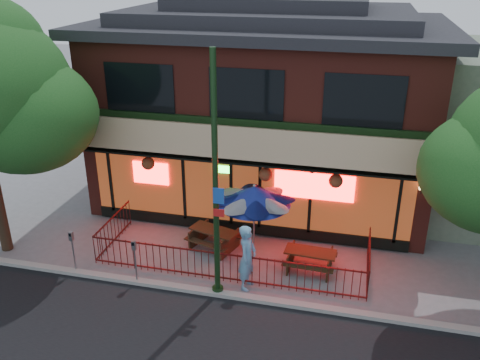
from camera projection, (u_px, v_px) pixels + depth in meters
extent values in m
plane|color=gray|center=(222.00, 285.00, 15.08)|extent=(80.00, 80.00, 0.00)
cube|color=#999993|center=(217.00, 293.00, 14.62)|extent=(80.00, 0.25, 0.12)
cube|color=maroon|center=(269.00, 113.00, 20.19)|extent=(12.00, 8.00, 6.50)
cube|color=#59230F|center=(246.00, 191.00, 17.25)|extent=(11.00, 0.06, 2.60)
cube|color=#FF0C0C|center=(314.00, 186.00, 16.51)|extent=(2.60, 0.04, 0.90)
cube|color=#FF0C0C|center=(151.00, 173.00, 17.77)|extent=(1.30, 0.04, 0.80)
cube|color=tan|center=(243.00, 143.00, 16.06)|extent=(12.20, 1.33, 1.26)
cube|color=black|center=(140.00, 88.00, 16.68)|extent=(2.40, 0.06, 1.60)
cube|color=black|center=(246.00, 94.00, 15.91)|extent=(2.40, 0.06, 1.60)
cube|color=black|center=(364.00, 101.00, 15.13)|extent=(2.40, 0.06, 1.60)
cube|color=black|center=(245.00, 227.00, 17.79)|extent=(11.00, 0.12, 0.40)
cube|color=#FFC672|center=(423.00, 184.00, 15.55)|extent=(0.18, 0.18, 0.32)
cube|color=#501211|center=(223.00, 254.00, 14.88)|extent=(8.40, 0.04, 0.04)
cube|color=#501211|center=(223.00, 278.00, 15.21)|extent=(8.40, 0.04, 0.04)
cube|color=#501211|center=(112.00, 218.00, 16.94)|extent=(0.04, 2.60, 0.04)
cube|color=#501211|center=(370.00, 249.00, 15.14)|extent=(0.04, 2.60, 0.04)
cylinder|color=#501211|center=(223.00, 267.00, 15.06)|extent=(0.02, 0.02, 1.00)
cylinder|color=#163216|center=(215.00, 183.00, 13.32)|extent=(0.16, 0.16, 7.00)
cylinder|color=#163216|center=(218.00, 290.00, 14.69)|extent=(0.32, 0.32, 0.20)
cube|color=#194CB2|center=(219.00, 196.00, 13.28)|extent=(0.30, 0.02, 0.45)
cube|color=red|center=(219.00, 213.00, 13.48)|extent=(0.30, 0.02, 0.22)
cube|color=#3F2717|center=(199.00, 234.00, 17.19)|extent=(0.40, 1.12, 0.66)
cube|color=#3F2717|center=(230.00, 244.00, 16.60)|extent=(0.40, 1.12, 0.66)
cube|color=#3F2717|center=(214.00, 230.00, 16.76)|extent=(1.73, 1.12, 0.05)
cube|color=#3F2717|center=(206.00, 244.00, 16.49)|extent=(1.60, 0.72, 0.04)
cube|color=#3F2717|center=(222.00, 231.00, 17.25)|extent=(1.60, 0.72, 0.04)
cube|color=#352512|center=(291.00, 258.00, 15.87)|extent=(0.12, 1.13, 0.64)
cube|color=#352512|center=(330.00, 264.00, 15.55)|extent=(0.12, 1.13, 0.64)
cube|color=#352512|center=(310.00, 252.00, 15.58)|extent=(1.59, 0.74, 0.05)
cube|color=#352512|center=(307.00, 267.00, 15.26)|extent=(1.57, 0.33, 0.04)
cube|color=#352512|center=(313.00, 251.00, 16.10)|extent=(1.57, 0.33, 0.04)
cylinder|color=gray|center=(254.00, 225.00, 16.03)|extent=(0.05, 0.05, 2.38)
cone|color=navy|center=(254.00, 195.00, 15.62)|extent=(2.27, 2.27, 0.59)
sphere|color=gray|center=(254.00, 186.00, 15.49)|extent=(0.11, 0.11, 0.11)
imported|color=#639EC7|center=(247.00, 257.00, 14.60)|extent=(0.59, 0.80, 2.02)
cylinder|color=gray|center=(136.00, 266.00, 14.95)|extent=(0.05, 0.05, 1.17)
cube|color=gray|center=(134.00, 245.00, 14.67)|extent=(0.14, 0.12, 0.30)
cube|color=black|center=(133.00, 244.00, 14.59)|extent=(0.09, 0.01, 0.11)
cylinder|color=gray|center=(74.00, 256.00, 15.47)|extent=(0.05, 0.05, 1.15)
cube|color=gray|center=(71.00, 236.00, 15.19)|extent=(0.13, 0.12, 0.29)
cube|color=black|center=(70.00, 235.00, 15.12)|extent=(0.08, 0.01, 0.10)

